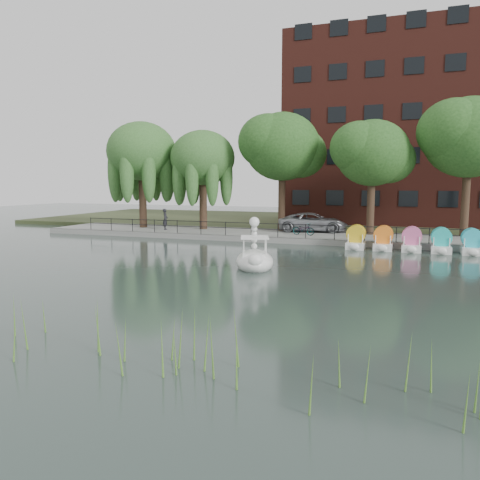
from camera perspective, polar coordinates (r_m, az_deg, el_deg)
The scene contains 17 objects.
ground_plane at distance 21.10m, azimuth -5.01°, elevation -4.71°, with size 120.00×120.00×0.00m, color #3E504C.
promenade at distance 36.03m, azimuth 5.78°, elevation 0.50°, with size 40.00×6.00×0.40m, color gray.
kerb at distance 33.20m, azimuth 4.53°, elevation -0.04°, with size 40.00×0.25×0.40m, color gray.
land_strip at distance 49.66m, azimuth 9.76°, elevation 2.21°, with size 60.00×22.00×0.36m, color #47512D.
railing at distance 33.29m, azimuth 4.64°, elevation 1.61°, with size 32.00×0.05×1.00m.
apartment_building at distance 48.97m, azimuth 18.27°, elevation 12.65°, with size 20.00×10.07×18.00m.
willow_left at distance 41.47m, azimuth -11.92°, elevation 10.48°, with size 5.88×5.88×9.01m.
willow_mid at distance 39.28m, azimuth -4.56°, elevation 9.89°, with size 5.32×5.32×8.15m.
broadleaf_center at distance 38.08m, azimuth 5.18°, elevation 11.20°, with size 6.00×6.00×9.25m.
broadleaf_right at distance 36.38m, azimuth 15.85°, elevation 10.10°, with size 5.40×5.40×8.32m.
broadleaf_far at distance 37.53m, azimuth 26.15°, elevation 11.10°, with size 6.30×6.30×9.71m.
minivan at distance 37.41m, azimuth 8.88°, elevation 2.33°, with size 6.19×2.84×1.72m, color gray.
bicycle at distance 34.90m, azimuth 7.75°, elevation 1.42°, with size 1.72×0.60×1.00m, color gray.
pedestrian at distance 39.00m, azimuth -9.09°, elevation 2.70°, with size 0.71×0.48×1.98m, color black.
swan_boat at distance 23.50m, azimuth 1.79°, elevation -2.11°, with size 2.74×3.41×2.51m.
pedal_boat_row at distance 31.15m, azimuth 21.75°, elevation -0.24°, with size 9.65×1.70×1.40m.
reed_bank at distance 12.00m, azimuth -15.77°, elevation -11.13°, with size 24.00×2.40×1.20m.
Camera 1 is at (8.75, -18.71, 4.29)m, focal length 35.00 mm.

